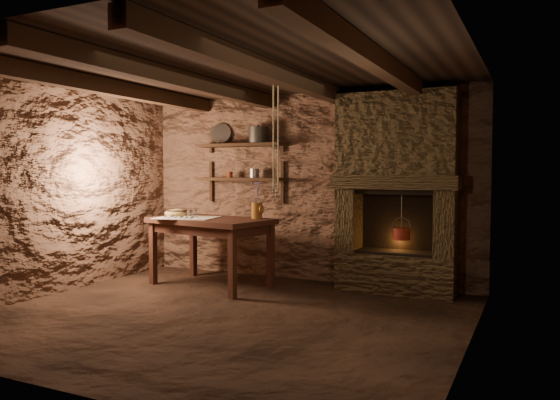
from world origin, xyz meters
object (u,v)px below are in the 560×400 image
at_px(wooden_bowl, 177,213).
at_px(stoneware_jug, 257,203).
at_px(work_table, 211,250).
at_px(red_pot, 401,233).
at_px(iron_stockpot, 258,136).

bearing_deg(wooden_bowl, stoneware_jug, 4.61).
height_order(stoneware_jug, wooden_bowl, stoneware_jug).
xyz_separation_m(stoneware_jug, wooden_bowl, (-1.11, -0.09, -0.16)).
relative_size(work_table, stoneware_jug, 3.54).
bearing_deg(work_table, red_pot, 26.36).
relative_size(stoneware_jug, red_pot, 0.83).
bearing_deg(work_table, iron_stockpot, 79.95).
relative_size(work_table, red_pot, 2.95).
bearing_deg(wooden_bowl, work_table, -7.79).
bearing_deg(stoneware_jug, red_pot, -8.46).
xyz_separation_m(work_table, red_pot, (2.19, 0.60, 0.25)).
bearing_deg(wooden_bowl, iron_stockpot, 37.51).
distance_m(stoneware_jug, wooden_bowl, 1.12).
height_order(stoneware_jug, iron_stockpot, iron_stockpot).
xyz_separation_m(iron_stockpot, red_pot, (1.91, -0.12, -1.17)).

